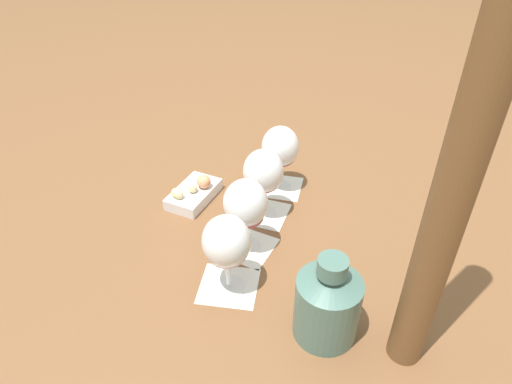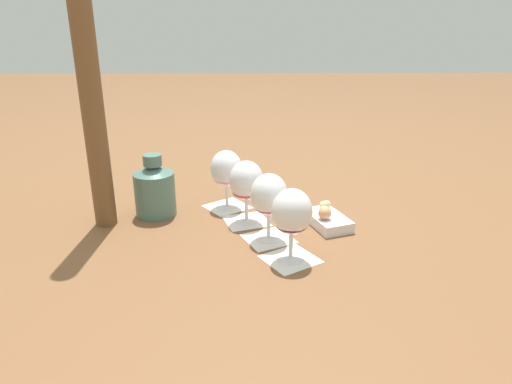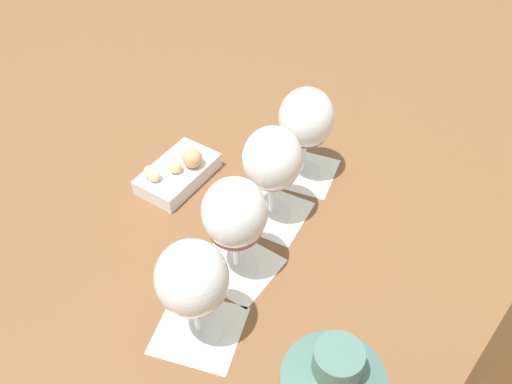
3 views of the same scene
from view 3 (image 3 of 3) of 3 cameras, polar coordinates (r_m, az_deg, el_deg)
name	(u,v)px [view 3 (image 3 of 3)]	position (r m, az deg, el deg)	size (l,w,h in m)	color
ground_plane	(255,238)	(0.88, -0.11, -4.91)	(8.00, 8.00, 0.00)	brown
tasting_card_0	(199,330)	(0.78, -6.01, -14.25)	(0.16, 0.16, 0.00)	white
tasting_card_1	(237,266)	(0.84, -2.04, -7.80)	(0.14, 0.14, 0.00)	white
tasting_card_2	(271,213)	(0.91, 1.58, -2.19)	(0.15, 0.15, 0.00)	white
tasting_card_3	(302,171)	(0.99, 4.86, 2.17)	(0.15, 0.16, 0.00)	white
wine_glass_0	(192,282)	(0.69, -6.72, -9.41)	(0.09, 0.09, 0.17)	white
wine_glass_1	(235,216)	(0.75, -2.25, -2.55)	(0.09, 0.09, 0.17)	white
wine_glass_2	(272,163)	(0.84, 1.74, 3.10)	(0.09, 0.09, 0.17)	white
wine_glass_3	(306,122)	(0.92, 5.29, 7.37)	(0.09, 0.09, 0.17)	white
snack_dish	(178,172)	(0.97, -8.23, 2.10)	(0.17, 0.13, 0.07)	silver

